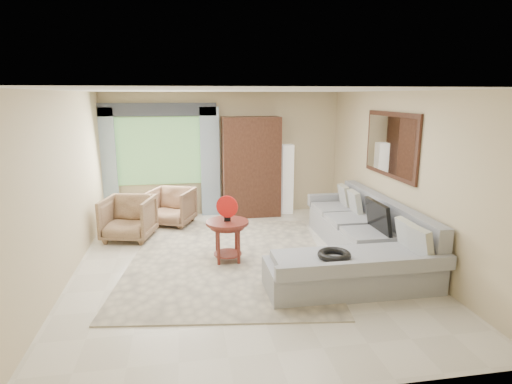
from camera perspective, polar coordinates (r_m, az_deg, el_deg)
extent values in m
plane|color=silver|center=(6.66, -1.63, -9.59)|extent=(6.00, 6.00, 0.00)
cube|color=#C0B498|center=(6.87, -3.72, -8.82)|extent=(3.51, 4.36, 0.02)
cube|color=#96989E|center=(7.56, 13.05, -5.54)|extent=(0.90, 2.40, 0.40)
cube|color=#96989E|center=(5.92, 12.71, -10.77)|extent=(2.30, 0.80, 0.40)
cube|color=#96989E|center=(7.23, 17.01, -2.90)|extent=(0.20, 3.20, 0.50)
cube|color=#96989E|center=(8.62, 9.91, -0.98)|extent=(0.90, 0.16, 0.22)
cube|color=#96989E|center=(5.43, 14.67, -9.78)|extent=(2.30, 0.10, 0.18)
cube|color=black|center=(6.81, 15.96, -3.18)|extent=(0.14, 0.74, 0.48)
torus|color=black|center=(5.61, 10.39, -8.24)|extent=(0.43, 0.43, 0.09)
cylinder|color=#511B15|center=(6.56, -3.84, -4.08)|extent=(0.66, 0.66, 0.04)
cylinder|color=#511B15|center=(6.67, -3.80, -6.87)|extent=(0.43, 0.43, 0.59)
cylinder|color=red|center=(6.49, -3.88, -1.96)|extent=(0.32, 0.16, 0.34)
imported|color=#957951|center=(7.98, -16.64, -3.37)|extent=(1.00, 1.02, 0.77)
imported|color=#8C694C|center=(8.66, -11.18, -1.95)|extent=(1.03, 1.05, 0.73)
imported|color=#999999|center=(8.86, -17.99, -2.45)|extent=(0.57, 0.50, 0.60)
cube|color=black|center=(9.05, -0.67, 3.36)|extent=(1.20, 0.55, 2.10)
cube|color=silver|center=(9.32, 4.14, 1.73)|extent=(0.24, 0.24, 1.50)
cube|color=#669E59|center=(9.15, -12.81, 5.36)|extent=(1.80, 0.04, 1.40)
cube|color=#9EB7CC|center=(9.21, -19.30, 3.44)|extent=(0.40, 0.08, 2.30)
cube|color=#9EB7CC|center=(9.10, -6.13, 3.98)|extent=(0.40, 0.08, 2.30)
cube|color=#1E232D|center=(9.01, -13.10, 10.67)|extent=(2.40, 0.12, 0.26)
cube|color=black|center=(7.30, 17.55, 6.03)|extent=(0.04, 1.70, 1.05)
cube|color=white|center=(7.29, 17.37, 6.03)|extent=(0.02, 1.54, 0.90)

